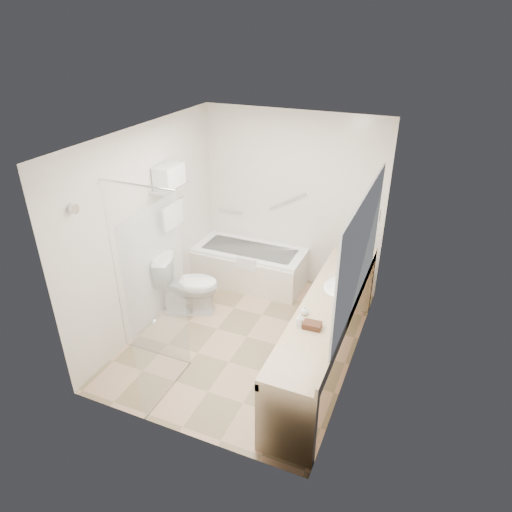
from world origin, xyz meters
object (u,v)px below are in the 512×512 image
at_px(toilet, 188,285).
at_px(amenity_basket, 312,325).
at_px(bathtub, 250,266).
at_px(water_bottle_left, 349,247).
at_px(vanity_counter, 327,321).

bearing_deg(toilet, amenity_basket, -132.07).
relative_size(bathtub, water_bottle_left, 8.60).
height_order(toilet, water_bottle_left, water_bottle_left).
bearing_deg(bathtub, water_bottle_left, -5.45).
distance_m(bathtub, toilet, 1.11).
bearing_deg(water_bottle_left, amenity_basket, -89.23).
bearing_deg(amenity_basket, water_bottle_left, 90.77).
xyz_separation_m(amenity_basket, water_bottle_left, (-0.02, 1.71, 0.05)).
distance_m(bathtub, vanity_counter, 2.09).
distance_m(toilet, amenity_basket, 2.17).
height_order(bathtub, amenity_basket, amenity_basket).
xyz_separation_m(vanity_counter, water_bottle_left, (-0.06, 1.25, 0.29)).
height_order(amenity_basket, water_bottle_left, water_bottle_left).
xyz_separation_m(toilet, amenity_basket, (1.93, -0.85, 0.48)).
xyz_separation_m(bathtub, toilet, (-0.45, -1.00, 0.12)).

